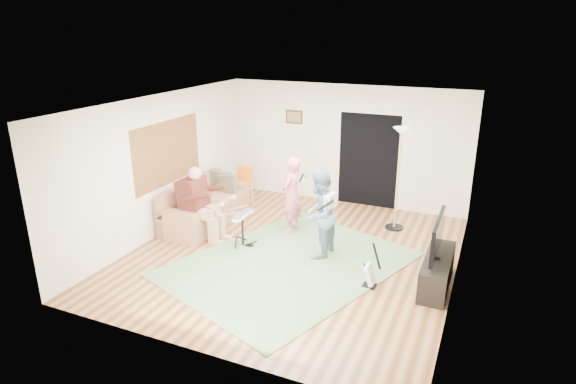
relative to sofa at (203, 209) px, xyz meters
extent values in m
plane|color=brown|center=(2.30, -0.61, -0.29)|extent=(6.00, 6.00, 0.00)
plane|color=white|center=(2.30, -0.61, 2.41)|extent=(6.00, 6.00, 0.00)
plane|color=#955B2E|center=(-0.45, -0.41, 1.26)|extent=(0.00, 2.05, 2.05)
plane|color=black|center=(2.85, 2.38, 0.76)|extent=(2.10, 0.00, 2.10)
cube|color=#3F2314|center=(1.05, 2.38, 1.61)|extent=(0.42, 0.03, 0.32)
cube|color=#557346|center=(2.38, -1.01, -0.28)|extent=(4.18, 4.74, 0.02)
cube|color=#A67153|center=(0.10, 0.00, -0.07)|extent=(0.87, 1.75, 0.43)
cube|color=#A67153|center=(-0.27, 0.00, 0.15)|extent=(0.16, 2.16, 0.87)
cube|color=#A67153|center=(0.10, 0.98, 0.02)|extent=(0.87, 0.21, 0.62)
cube|color=#A67153|center=(0.10, -0.98, 0.02)|extent=(0.87, 0.21, 0.62)
cube|color=#521F17|center=(0.25, -0.65, 0.56)|extent=(0.39, 0.51, 0.65)
sphere|color=tan|center=(0.32, -0.65, 0.99)|extent=(0.26, 0.26, 0.26)
cylinder|color=black|center=(1.30, -0.65, 0.02)|extent=(0.04, 0.04, 0.58)
cube|color=white|center=(1.30, -0.65, 0.30)|extent=(0.11, 0.58, 0.03)
imported|color=#DF617E|center=(1.86, 0.34, 0.47)|extent=(0.40, 0.58, 1.52)
imported|color=slate|center=(2.73, -0.48, 0.50)|extent=(0.63, 0.79, 1.58)
cube|color=black|center=(3.84, -1.18, -0.28)|extent=(0.21, 0.17, 0.03)
cube|color=white|center=(3.84, -1.18, -0.07)|extent=(0.16, 0.25, 0.33)
cylinder|color=black|center=(3.93, -1.18, 0.26)|extent=(0.17, 0.04, 0.43)
cylinder|color=black|center=(3.72, 1.29, -0.27)|extent=(0.37, 0.37, 0.03)
cylinder|color=tan|center=(3.72, 1.29, 0.71)|extent=(0.05, 0.05, 1.96)
cone|color=white|center=(3.72, 1.29, 1.71)|extent=(0.33, 0.33, 0.13)
cube|color=#D2B388|center=(0.28, 1.18, 0.12)|extent=(0.40, 0.40, 0.04)
cube|color=orange|center=(0.28, 1.36, 0.43)|extent=(0.37, 0.09, 0.39)
cube|color=black|center=(4.80, -0.72, -0.04)|extent=(0.40, 1.40, 0.50)
cube|color=black|center=(4.75, -0.72, 0.56)|extent=(0.06, 1.19, 0.58)
camera|label=1|loc=(5.34, -7.81, 3.58)|focal=30.00mm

